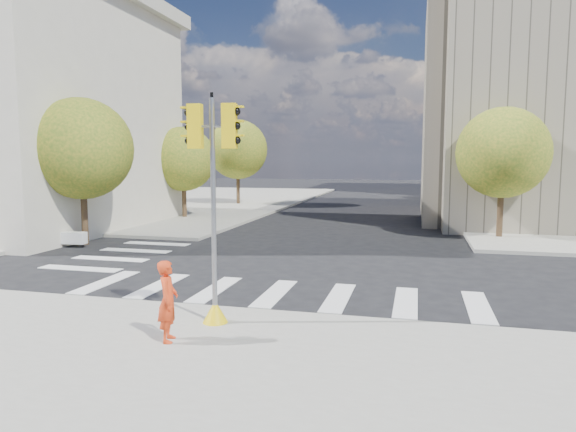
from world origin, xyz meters
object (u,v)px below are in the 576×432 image
object	(u,v)px
lamp_near	(501,144)
traffic_signal	(214,227)
photographer	(168,301)
planter_wall	(21,237)
lamp_far	(474,149)

from	to	relation	value
lamp_near	traffic_signal	world-z (taller)	lamp_near
lamp_near	photographer	world-z (taller)	lamp_near
lamp_near	planter_wall	bearing A→B (deg)	-152.37
photographer	planter_wall	distance (m)	15.33
traffic_signal	planter_wall	bearing A→B (deg)	141.64
lamp_near	lamp_far	world-z (taller)	same
lamp_near	planter_wall	size ratio (longest dim) A/B	1.35
photographer	planter_wall	xyz separation A→B (m)	(-11.97, 9.56, -0.57)
traffic_signal	photographer	bearing A→B (deg)	-113.80
lamp_near	photographer	distance (m)	22.74
lamp_near	traffic_signal	distance (m)	21.18
lamp_far	traffic_signal	size ratio (longest dim) A/B	1.61
lamp_far	traffic_signal	bearing A→B (deg)	-104.47
lamp_far	planter_wall	xyz separation A→B (m)	(-21.00, -24.99, -4.18)
lamp_near	photographer	xyz separation A→B (m)	(-9.03, -20.55, -3.61)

